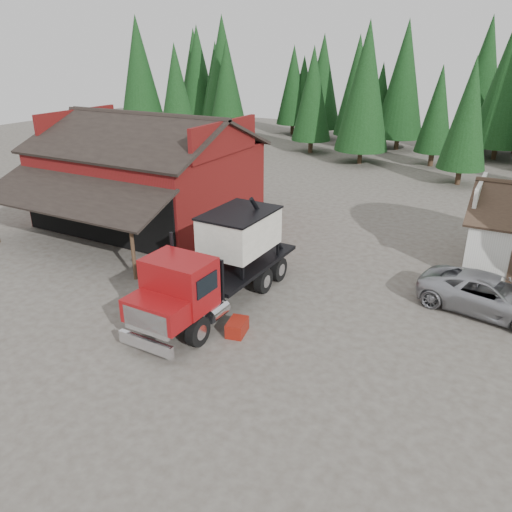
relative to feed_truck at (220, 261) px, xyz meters
The scene contains 9 objects.
ground 2.94m from the feed_truck, 79.20° to the right, with size 120.00×120.00×0.00m, color #4B443B.
red_barn 13.27m from the feed_truck, 143.27° to the left, with size 12.80×13.63×7.18m.
conifer_backdrop 40.08m from the feed_truck, 89.46° to the left, with size 76.00×16.00×16.00m, color black, non-canonical shape.
near_pine_a 34.10m from the feed_truck, 129.72° to the left, with size 4.40×4.40×11.40m.
near_pine_b 28.98m from the feed_truck, 77.18° to the left, with size 3.96×3.96×10.40m.
near_pine_d 32.65m from the feed_truck, 96.45° to the left, with size 5.28×5.28×13.40m.
feed_truck is the anchor object (origin of this frame).
silver_car 12.08m from the feed_truck, 24.61° to the left, with size 2.79×6.05×1.68m, color #A2A4AA.
equip_box 3.34m from the feed_truck, 43.71° to the right, with size 0.70×1.10×0.60m, color maroon.
Camera 1 is at (10.84, -15.22, 11.01)m, focal length 35.00 mm.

